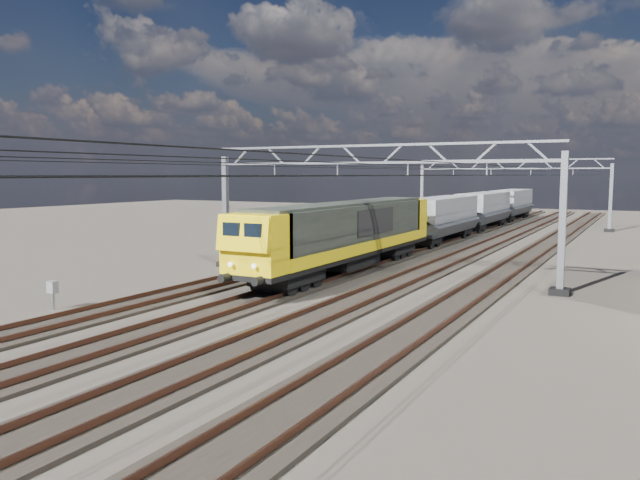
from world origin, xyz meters
The scene contains 13 objects.
ground centered at (0.00, 0.00, 0.00)m, with size 160.00×160.00×0.00m, color black.
track_outer_west centered at (-6.00, 0.00, 0.07)m, with size 2.60×140.00×0.30m.
track_loco centered at (-2.00, 0.00, 0.07)m, with size 2.60×140.00×0.30m.
track_inner_east centered at (2.00, 0.00, 0.07)m, with size 2.60×140.00×0.30m.
track_outer_east centered at (6.00, 0.00, 0.07)m, with size 2.60×140.00×0.30m.
catenary_gantry_mid centered at (0.00, 4.00, 3.91)m, with size 19.90×0.90×7.11m.
catenary_gantry_far centered at (0.00, 40.00, 3.91)m, with size 19.90×0.90×7.11m.
overhead_wires centered at (0.00, 8.00, 5.75)m, with size 12.03×140.00×0.53m.
locomotive centered at (-2.00, 5.21, 2.33)m, with size 2.76×21.10×3.62m.
hopper_wagon_lead centered at (-2.00, 22.91, 2.23)m, with size 3.38×13.00×3.25m.
hopper_wagon_mid centered at (-2.00, 37.11, 2.23)m, with size 3.38×13.00×3.25m.
hopper_wagon_third centered at (-2.00, 51.31, 2.23)m, with size 3.38×13.00×3.25m.
trackside_cabinet centered at (-8.46, -9.22, 0.90)m, with size 0.40×0.31×1.19m.
Camera 1 is at (13.09, -26.27, 5.53)m, focal length 35.00 mm.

